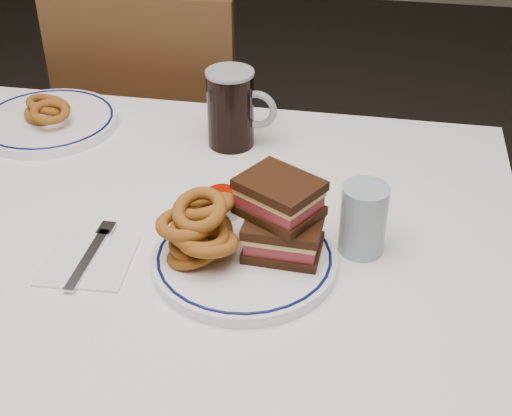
% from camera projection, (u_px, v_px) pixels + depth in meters
% --- Properties ---
extents(dining_table, '(1.27, 0.87, 0.75)m').
position_uv_depth(dining_table, '(116.00, 274.00, 1.16)').
color(dining_table, white).
rests_on(dining_table, floor).
extents(chair_far, '(0.44, 0.44, 0.92)m').
position_uv_depth(chair_far, '(162.00, 143.00, 1.82)').
color(chair_far, '#483117').
rests_on(chair_far, floor).
extents(main_plate, '(0.26, 0.26, 0.02)m').
position_uv_depth(main_plate, '(244.00, 259.00, 1.01)').
color(main_plate, white).
rests_on(main_plate, dining_table).
extents(reuben_sandwich, '(0.13, 0.13, 0.11)m').
position_uv_depth(reuben_sandwich, '(281.00, 217.00, 0.99)').
color(reuben_sandwich, black).
rests_on(reuben_sandwich, main_plate).
extents(onion_rings_main, '(0.12, 0.13, 0.12)m').
position_uv_depth(onion_rings_main, '(200.00, 229.00, 0.98)').
color(onion_rings_main, '#67320D').
rests_on(onion_rings_main, main_plate).
extents(ketchup_ramekin, '(0.06, 0.06, 0.04)m').
position_uv_depth(ketchup_ramekin, '(222.00, 201.00, 1.08)').
color(ketchup_ramekin, silver).
rests_on(ketchup_ramekin, main_plate).
extents(beer_mug, '(0.13, 0.09, 0.14)m').
position_uv_depth(beer_mug, '(232.00, 108.00, 1.26)').
color(beer_mug, black).
rests_on(beer_mug, dining_table).
extents(water_glass, '(0.07, 0.07, 0.11)m').
position_uv_depth(water_glass, '(363.00, 219.00, 1.01)').
color(water_glass, '#93ABBD').
rests_on(water_glass, dining_table).
extents(far_plate, '(0.26, 0.26, 0.02)m').
position_uv_depth(far_plate, '(48.00, 121.00, 1.36)').
color(far_plate, white).
rests_on(far_plate, dining_table).
extents(onion_rings_far, '(0.11, 0.13, 0.05)m').
position_uv_depth(onion_rings_far, '(47.00, 110.00, 1.34)').
color(onion_rings_far, '#67320D').
rests_on(onion_rings_far, far_plate).
extents(napkin_fork, '(0.13, 0.16, 0.01)m').
position_uv_depth(napkin_fork, '(89.00, 260.00, 1.02)').
color(napkin_fork, white).
rests_on(napkin_fork, dining_table).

